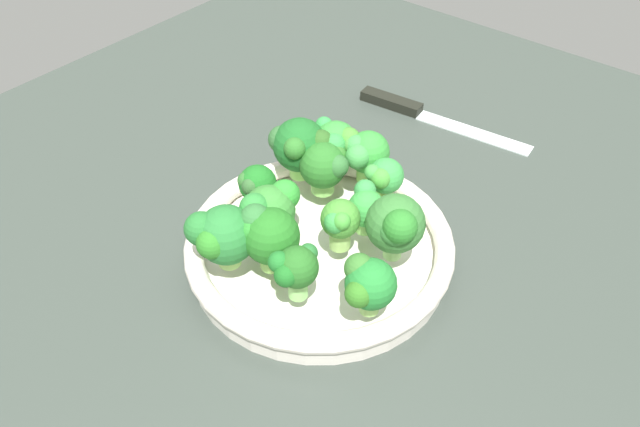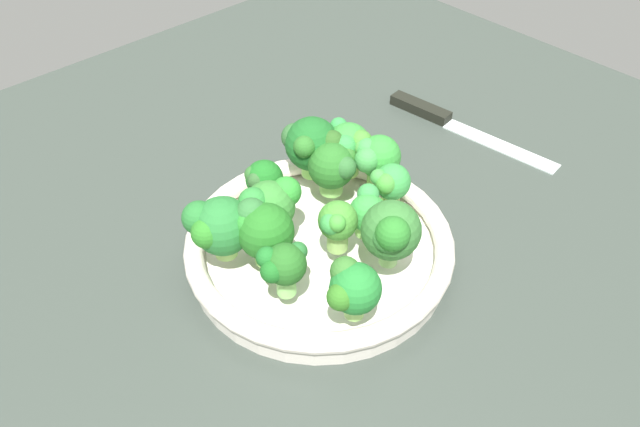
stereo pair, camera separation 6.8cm
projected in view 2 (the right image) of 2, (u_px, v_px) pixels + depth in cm
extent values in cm
cube|color=#363F38|center=(343.00, 285.00, 71.49)|extent=(130.00, 130.00, 2.50)
cylinder|color=silver|center=(320.00, 253.00, 72.20)|extent=(28.73, 28.73, 1.80)
torus|color=white|center=(320.00, 241.00, 70.86)|extent=(29.93, 29.93, 2.19)
cylinder|color=#7BB44F|center=(267.00, 253.00, 66.39)|extent=(2.67, 2.67, 2.26)
sphere|color=#21681F|center=(266.00, 231.00, 64.35)|extent=(5.89, 5.89, 5.89)
sphere|color=#267827|center=(246.00, 224.00, 63.69)|extent=(2.48, 2.48, 2.48)
sphere|color=#2C6931|center=(251.00, 213.00, 64.09)|extent=(3.22, 3.22, 3.22)
cylinder|color=#8FDA61|center=(312.00, 166.00, 77.26)|extent=(2.64, 2.64, 2.36)
sphere|color=#1B5E22|center=(312.00, 144.00, 75.06)|extent=(6.45, 6.45, 6.45)
sphere|color=#2D5D2D|center=(295.00, 137.00, 75.48)|extent=(3.34, 3.34, 3.34)
sphere|color=#296925|center=(304.00, 147.00, 72.41)|extent=(2.58, 2.58, 2.58)
sphere|color=#29561E|center=(332.00, 142.00, 73.49)|extent=(2.86, 2.86, 2.86)
cylinder|color=#9ECD69|center=(226.00, 247.00, 67.18)|extent=(2.41, 2.41, 2.02)
sphere|color=#25702F|center=(223.00, 226.00, 65.15)|extent=(6.21, 6.21, 6.21)
sphere|color=#256A2F|center=(247.00, 214.00, 64.61)|extent=(2.64, 2.64, 2.64)
sphere|color=#246C2C|center=(199.00, 218.00, 64.74)|extent=(3.58, 3.58, 3.58)
sphere|color=#287622|center=(206.00, 233.00, 63.60)|extent=(3.17, 3.17, 3.17)
cylinder|color=#A0D161|center=(391.00, 199.00, 72.50)|extent=(2.09, 2.09, 2.52)
sphere|color=green|center=(392.00, 182.00, 70.77)|extent=(4.12, 4.12, 4.12)
sphere|color=#3F8F33|center=(386.00, 184.00, 69.53)|extent=(2.37, 2.37, 2.37)
sphere|color=green|center=(378.00, 177.00, 69.80)|extent=(1.84, 1.84, 1.84)
cylinder|color=#89B351|center=(266.00, 194.00, 73.69)|extent=(2.71, 2.71, 1.85)
sphere|color=#1B661F|center=(264.00, 179.00, 72.12)|extent=(4.34, 4.34, 4.34)
sphere|color=#2C6128|center=(253.00, 175.00, 71.65)|extent=(2.04, 2.04, 2.04)
sphere|color=#2D592A|center=(257.00, 180.00, 71.01)|extent=(2.16, 2.16, 2.16)
cylinder|color=#91DA73|center=(287.00, 283.00, 62.94)|extent=(1.98, 1.98, 2.65)
sphere|color=#235F1F|center=(286.00, 265.00, 61.14)|extent=(4.20, 4.20, 4.20)
sphere|color=#23622A|center=(300.00, 253.00, 61.46)|extent=(1.92, 1.92, 1.92)
sphere|color=#1A611E|center=(272.00, 271.00, 60.21)|extent=(2.34, 2.34, 2.34)
sphere|color=#1C6824|center=(267.00, 257.00, 60.64)|extent=(2.15, 2.15, 2.15)
cylinder|color=#9CC963|center=(348.00, 165.00, 77.43)|extent=(2.76, 2.76, 2.35)
sphere|color=#348935|center=(348.00, 145.00, 75.47)|extent=(5.42, 5.42, 5.42)
sphere|color=#308B40|center=(339.00, 126.00, 75.98)|extent=(2.18, 2.18, 2.18)
sphere|color=#41842E|center=(361.00, 142.00, 73.92)|extent=(2.80, 2.80, 2.80)
sphere|color=#33883E|center=(345.00, 147.00, 73.49)|extent=(2.84, 2.84, 2.84)
cylinder|color=#7CBC57|center=(366.00, 227.00, 69.73)|extent=(2.50, 2.50, 1.60)
sphere|color=green|center=(367.00, 213.00, 68.30)|extent=(4.11, 4.11, 4.11)
sphere|color=green|center=(376.00, 205.00, 68.87)|extent=(1.84, 1.84, 1.84)
sphere|color=#358941|center=(368.00, 195.00, 68.83)|extent=(2.45, 2.45, 2.45)
cylinder|color=#93D564|center=(378.00, 176.00, 75.80)|extent=(2.51, 2.51, 2.39)
sphere|color=#318B33|center=(379.00, 157.00, 73.89)|extent=(5.10, 5.10, 5.10)
sphere|color=#418537|center=(363.00, 148.00, 73.17)|extent=(2.07, 2.07, 2.07)
sphere|color=#3C8E41|center=(367.00, 160.00, 72.42)|extent=(2.94, 2.94, 2.94)
sphere|color=#3A8D41|center=(366.00, 149.00, 73.10)|extent=(2.58, 2.58, 2.58)
cylinder|color=#90BE5F|center=(337.00, 239.00, 67.68)|extent=(2.27, 2.27, 2.57)
sphere|color=#40862F|center=(338.00, 220.00, 65.90)|extent=(4.23, 4.23, 4.23)
sphere|color=#358F3E|center=(331.00, 224.00, 64.78)|extent=(2.38, 2.38, 2.38)
sphere|color=green|center=(336.00, 222.00, 64.17)|extent=(1.86, 1.86, 1.86)
cylinder|color=#8BBE57|center=(270.00, 226.00, 69.45)|extent=(2.50, 2.50, 2.13)
sphere|color=#347B30|center=(269.00, 207.00, 67.52)|extent=(5.62, 5.62, 5.62)
sphere|color=#3A8736|center=(254.00, 201.00, 67.27)|extent=(2.37, 2.37, 2.37)
sphere|color=#2B892C|center=(286.00, 192.00, 67.67)|extent=(3.30, 3.30, 3.30)
sphere|color=#2B7C32|center=(253.00, 202.00, 65.70)|extent=(3.20, 3.20, 3.20)
cylinder|color=#96CA68|center=(354.00, 307.00, 61.09)|extent=(1.96, 1.96, 2.09)
sphere|color=#22782E|center=(355.00, 288.00, 59.30)|extent=(5.01, 5.01, 5.01)
sphere|color=#326B29|center=(345.00, 271.00, 59.42)|extent=(2.92, 2.92, 2.92)
sphere|color=#2E6E1F|center=(341.00, 297.00, 58.14)|extent=(2.67, 2.67, 2.67)
cylinder|color=#7CBE58|center=(331.00, 184.00, 74.95)|extent=(2.77, 2.77, 1.97)
sphere|color=#276623|center=(331.00, 166.00, 73.10)|extent=(5.47, 5.47, 5.47)
sphere|color=#2C632D|center=(345.00, 168.00, 71.66)|extent=(2.69, 2.69, 2.69)
sphere|color=#20651C|center=(326.00, 151.00, 73.88)|extent=(2.35, 2.35, 2.35)
sphere|color=#2D6725|center=(344.00, 157.00, 73.19)|extent=(2.84, 2.84, 2.84)
cylinder|color=#85BE67|center=(389.00, 253.00, 66.11)|extent=(1.96, 1.96, 2.56)
sphere|color=#326E2F|center=(391.00, 230.00, 63.91)|extent=(6.18, 6.18, 6.18)
sphere|color=#277325|center=(393.00, 234.00, 61.29)|extent=(3.51, 3.51, 3.51)
sphere|color=#327532|center=(388.00, 237.00, 62.04)|extent=(3.16, 3.16, 3.16)
cube|color=silver|center=(500.00, 145.00, 88.86)|extent=(4.49, 17.18, 0.40)
cube|color=black|center=(420.00, 108.00, 94.90)|extent=(3.27, 9.79, 1.50)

